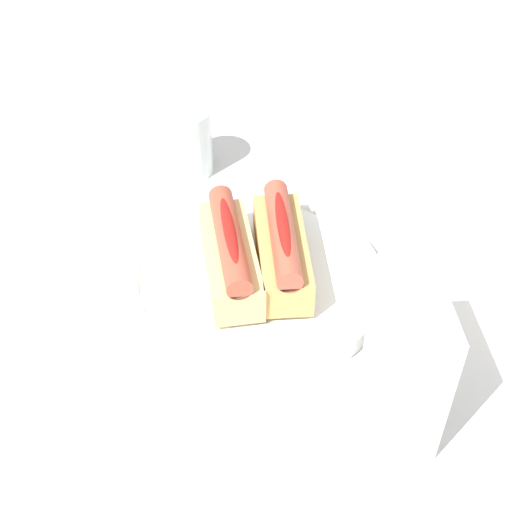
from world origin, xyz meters
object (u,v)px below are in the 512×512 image
(napkin_box, at_px, (407,357))
(water_glass, at_px, (186,145))
(serving_bowl, at_px, (256,279))
(hotdog_front, at_px, (230,254))
(hotdog_back, at_px, (282,247))

(napkin_box, bearing_deg, water_glass, -154.83)
(serving_bowl, relative_size, napkin_box, 1.83)
(water_glass, height_order, napkin_box, napkin_box)
(serving_bowl, bearing_deg, hotdog_front, -94.98)
(hotdog_back, xyz_separation_m, napkin_box, (0.18, 0.05, 0.02))
(water_glass, bearing_deg, serving_bowl, 6.20)
(serving_bowl, bearing_deg, water_glass, -173.80)
(hotdog_back, height_order, napkin_box, napkin_box)
(hotdog_front, relative_size, napkin_box, 1.03)
(hotdog_front, height_order, napkin_box, napkin_box)
(hotdog_front, xyz_separation_m, napkin_box, (0.19, 0.11, 0.02))
(napkin_box, bearing_deg, hotdog_back, -152.40)
(serving_bowl, distance_m, water_glass, 0.25)
(serving_bowl, distance_m, napkin_box, 0.21)
(serving_bowl, xyz_separation_m, hotdog_front, (-0.00, -0.03, 0.04))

